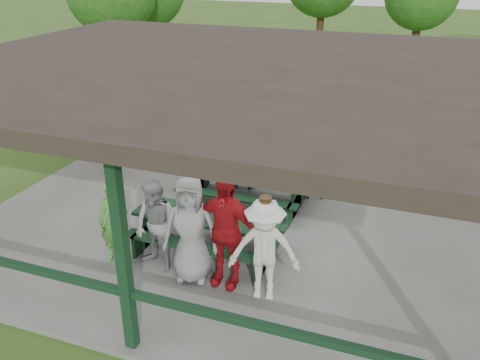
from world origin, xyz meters
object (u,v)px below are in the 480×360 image
at_px(contestant_green, 114,223).
at_px(contestant_grey_left, 156,226).
at_px(spectator_grey, 312,167).
at_px(picnic_table_near, 207,229).
at_px(picnic_table_far, 244,184).
at_px(pickup_truck, 369,102).
at_px(contestant_red, 225,231).
at_px(spectator_lblue, 244,155).
at_px(spectator_blue, 203,134).
at_px(contestant_white_fedora, 264,250).
at_px(farm_trailer, 252,88).
at_px(contestant_grey_mid, 191,230).

relative_size(contestant_green, contestant_grey_left, 0.92).
bearing_deg(spectator_grey, picnic_table_near, 52.49).
bearing_deg(picnic_table_far, pickup_truck, 76.25).
xyz_separation_m(contestant_red, spectator_grey, (0.59, 3.67, -0.27)).
bearing_deg(contestant_grey_left, spectator_lblue, 103.93).
bearing_deg(spectator_blue, picnic_table_far, 114.49).
relative_size(contestant_white_fedora, spectator_lblue, 1.14).
relative_size(picnic_table_near, contestant_white_fedora, 1.49).
bearing_deg(spectator_grey, contestant_white_fedora, 77.53).
bearing_deg(contestant_white_fedora, pickup_truck, 74.61).
bearing_deg(spectator_blue, contestant_grey_left, 79.68).
xyz_separation_m(picnic_table_far, farm_trailer, (-2.45, 7.60, 0.06)).
height_order(contestant_grey_mid, spectator_lblue, contestant_grey_mid).
bearing_deg(pickup_truck, contestant_green, -176.05).
relative_size(contestant_grey_left, spectator_blue, 0.86).
relative_size(spectator_lblue, pickup_truck, 0.31).
bearing_deg(picnic_table_near, farm_trailer, 104.39).
relative_size(contestant_grey_mid, contestant_red, 0.95).
distance_m(contestant_grey_left, spectator_lblue, 3.66).
xyz_separation_m(contestant_white_fedora, spectator_lblue, (-1.69, 3.78, -0.09)).
bearing_deg(contestant_grey_mid, farm_trailer, 89.91).
xyz_separation_m(contestant_white_fedora, spectator_grey, (-0.12, 3.81, -0.16)).
bearing_deg(contestant_red, farm_trailer, 110.28).
bearing_deg(spectator_blue, spectator_grey, 146.18).
distance_m(contestant_green, spectator_blue, 4.25).
relative_size(spectator_grey, farm_trailer, 0.38).
distance_m(contestant_green, farm_trailer, 10.48).
bearing_deg(contestant_red, contestant_white_fedora, -7.88).
bearing_deg(spectator_blue, pickup_truck, -143.93).
relative_size(contestant_red, pickup_truck, 0.39).
bearing_deg(contestant_white_fedora, contestant_green, 164.83).
distance_m(spectator_blue, spectator_grey, 2.89).
relative_size(contestant_grey_left, contestant_white_fedora, 0.93).
xyz_separation_m(spectator_lblue, spectator_grey, (1.57, 0.04, -0.07)).
distance_m(contestant_white_fedora, farm_trailer, 11.19).
bearing_deg(spectator_lblue, pickup_truck, -114.27).
height_order(contestant_green, contestant_grey_mid, contestant_grey_mid).
xyz_separation_m(contestant_grey_mid, farm_trailer, (-2.55, 10.44, -0.39)).
height_order(contestant_green, farm_trailer, contestant_green).
relative_size(picnic_table_far, contestant_green, 1.76).
bearing_deg(spectator_blue, contestant_red, 94.60).
xyz_separation_m(contestant_red, farm_trailer, (-3.12, 10.37, -0.43)).
bearing_deg(spectator_lblue, spectator_grey, 175.36).
bearing_deg(pickup_truck, picnic_table_near, -169.36).
xyz_separation_m(contestant_grey_left, pickup_truck, (2.31, 9.83, -0.24)).
xyz_separation_m(contestant_green, contestant_grey_mid, (1.47, -0.02, 0.17)).
relative_size(picnic_table_near, contestant_grey_left, 1.61).
xyz_separation_m(picnic_table_far, contestant_red, (0.67, -2.77, 0.50)).
height_order(spectator_lblue, pickup_truck, spectator_lblue).
bearing_deg(farm_trailer, contestant_grey_mid, -79.55).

